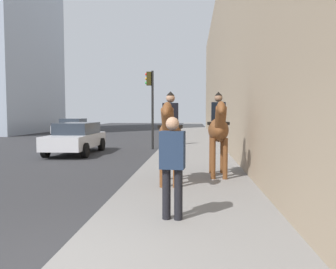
{
  "coord_description": "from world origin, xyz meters",
  "views": [
    {
      "loc": [
        -3.42,
        -1.71,
        1.88
      ],
      "look_at": [
        4.0,
        -1.14,
        1.4
      ],
      "focal_mm": 35.26,
      "sensor_mm": 36.0,
      "label": 1
    }
  ],
  "objects_px": {
    "car_mid_lane": "(76,137)",
    "pedestrian_greeting": "(172,161)",
    "traffic_light_near_curb": "(151,97)",
    "mounted_horse_far": "(218,129)",
    "mounted_horse_near": "(170,133)",
    "car_near_lane": "(73,127)"
  },
  "relations": [
    {
      "from": "mounted_horse_far",
      "to": "car_mid_lane",
      "type": "xyz_separation_m",
      "value": [
        5.74,
        6.13,
        -0.69
      ]
    },
    {
      "from": "mounted_horse_near",
      "to": "pedestrian_greeting",
      "type": "relative_size",
      "value": 1.36
    },
    {
      "from": "mounted_horse_far",
      "to": "traffic_light_near_curb",
      "type": "height_order",
      "value": "traffic_light_near_curb"
    },
    {
      "from": "pedestrian_greeting",
      "to": "traffic_light_near_curb",
      "type": "relative_size",
      "value": 0.42
    },
    {
      "from": "mounted_horse_far",
      "to": "car_near_lane",
      "type": "relative_size",
      "value": 0.52
    },
    {
      "from": "pedestrian_greeting",
      "to": "car_near_lane",
      "type": "bearing_deg",
      "value": 30.56
    },
    {
      "from": "pedestrian_greeting",
      "to": "car_mid_lane",
      "type": "bearing_deg",
      "value": 34.23
    },
    {
      "from": "mounted_horse_far",
      "to": "pedestrian_greeting",
      "type": "xyz_separation_m",
      "value": [
        -3.83,
        1.04,
        -0.36
      ]
    },
    {
      "from": "mounted_horse_far",
      "to": "pedestrian_greeting",
      "type": "relative_size",
      "value": 1.39
    },
    {
      "from": "mounted_horse_near",
      "to": "car_near_lane",
      "type": "distance_m",
      "value": 21.02
    },
    {
      "from": "mounted_horse_far",
      "to": "pedestrian_greeting",
      "type": "height_order",
      "value": "mounted_horse_far"
    },
    {
      "from": "mounted_horse_near",
      "to": "mounted_horse_far",
      "type": "height_order",
      "value": "mounted_horse_far"
    },
    {
      "from": "car_mid_lane",
      "to": "mounted_horse_near",
      "type": "bearing_deg",
      "value": 34.12
    },
    {
      "from": "pedestrian_greeting",
      "to": "traffic_light_near_curb",
      "type": "height_order",
      "value": "traffic_light_near_curb"
    },
    {
      "from": "pedestrian_greeting",
      "to": "traffic_light_near_curb",
      "type": "bearing_deg",
      "value": 15.25
    },
    {
      "from": "mounted_horse_near",
      "to": "mounted_horse_far",
      "type": "distance_m",
      "value": 1.68
    },
    {
      "from": "mounted_horse_far",
      "to": "car_mid_lane",
      "type": "height_order",
      "value": "mounted_horse_far"
    },
    {
      "from": "pedestrian_greeting",
      "to": "car_mid_lane",
      "type": "relative_size",
      "value": 0.38
    },
    {
      "from": "traffic_light_near_curb",
      "to": "pedestrian_greeting",
      "type": "bearing_deg",
      "value": -170.94
    },
    {
      "from": "car_mid_lane",
      "to": "pedestrian_greeting",
      "type": "bearing_deg",
      "value": 26.74
    },
    {
      "from": "car_near_lane",
      "to": "car_mid_lane",
      "type": "xyz_separation_m",
      "value": [
        -11.91,
        -4.63,
        0.02
      ]
    },
    {
      "from": "car_near_lane",
      "to": "traffic_light_near_curb",
      "type": "height_order",
      "value": "traffic_light_near_curb"
    }
  ]
}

